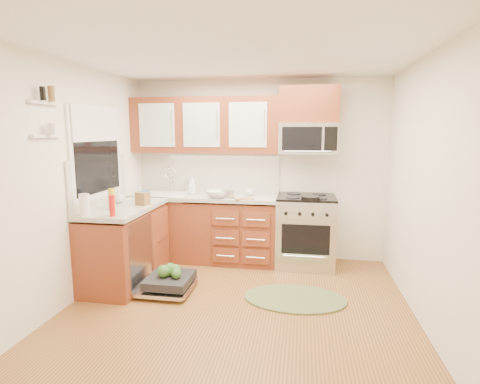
% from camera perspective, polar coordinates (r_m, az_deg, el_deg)
% --- Properties ---
extents(floor, '(3.50, 3.50, 0.00)m').
position_cam_1_polar(floor, '(3.98, -0.47, -17.51)').
color(floor, brown).
rests_on(floor, ground).
extents(ceiling, '(3.50, 3.50, 0.00)m').
position_cam_1_polar(ceiling, '(3.63, -0.53, 20.48)').
color(ceiling, white).
rests_on(ceiling, ground).
extents(wall_back, '(3.50, 0.04, 2.50)m').
position_cam_1_polar(wall_back, '(5.32, 2.80, 3.36)').
color(wall_back, silver).
rests_on(wall_back, ground).
extents(wall_front, '(3.50, 0.04, 2.50)m').
position_cam_1_polar(wall_front, '(1.94, -9.64, -7.16)').
color(wall_front, silver).
rests_on(wall_front, ground).
extents(wall_left, '(0.04, 3.50, 2.50)m').
position_cam_1_polar(wall_left, '(4.26, -24.34, 1.10)').
color(wall_left, silver).
rests_on(wall_left, ground).
extents(wall_right, '(0.04, 3.50, 2.50)m').
position_cam_1_polar(wall_right, '(3.72, 27.09, -0.18)').
color(wall_right, silver).
rests_on(wall_right, ground).
extents(base_cabinet_back, '(2.05, 0.60, 0.85)m').
position_cam_1_polar(base_cabinet_back, '(5.31, -5.49, -5.73)').
color(base_cabinet_back, maroon).
rests_on(base_cabinet_back, ground).
extents(base_cabinet_left, '(0.60, 1.25, 0.85)m').
position_cam_1_polar(base_cabinet_left, '(4.73, -17.06, -7.99)').
color(base_cabinet_left, maroon).
rests_on(base_cabinet_left, ground).
extents(countertop_back, '(2.07, 0.64, 0.05)m').
position_cam_1_polar(countertop_back, '(5.20, -5.60, -0.70)').
color(countertop_back, '#ACA69D').
rests_on(countertop_back, base_cabinet_back).
extents(countertop_left, '(0.64, 1.27, 0.05)m').
position_cam_1_polar(countertop_left, '(4.61, -17.22, -2.35)').
color(countertop_left, '#ACA69D').
rests_on(countertop_left, base_cabinet_left).
extents(backsplash_back, '(2.05, 0.02, 0.57)m').
position_cam_1_polar(backsplash_back, '(5.44, -4.84, 3.05)').
color(backsplash_back, '#B7B2A5').
rests_on(backsplash_back, ground).
extents(backsplash_left, '(0.02, 1.25, 0.57)m').
position_cam_1_polar(backsplash_left, '(4.70, -20.62, 1.52)').
color(backsplash_left, '#B7B2A5').
rests_on(backsplash_left, ground).
extents(upper_cabinets, '(2.05, 0.35, 0.75)m').
position_cam_1_polar(upper_cabinets, '(5.25, -5.38, 10.09)').
color(upper_cabinets, maroon).
rests_on(upper_cabinets, ground).
extents(cabinet_over_mw, '(0.76, 0.35, 0.47)m').
position_cam_1_polar(cabinet_over_mw, '(5.09, 10.46, 12.94)').
color(cabinet_over_mw, maroon).
rests_on(cabinet_over_mw, ground).
extents(range, '(0.76, 0.64, 0.95)m').
position_cam_1_polar(range, '(5.11, 9.94, -5.87)').
color(range, silver).
rests_on(range, ground).
extents(microwave, '(0.76, 0.38, 0.40)m').
position_cam_1_polar(microwave, '(5.05, 10.32, 8.03)').
color(microwave, silver).
rests_on(microwave, ground).
extents(sink, '(0.62, 0.50, 0.26)m').
position_cam_1_polar(sink, '(5.36, -11.07, -1.62)').
color(sink, white).
rests_on(sink, ground).
extents(dishwasher, '(0.70, 0.60, 0.20)m').
position_cam_1_polar(dishwasher, '(4.42, -11.13, -13.48)').
color(dishwasher, silver).
rests_on(dishwasher, ground).
extents(window, '(0.03, 1.05, 1.05)m').
position_cam_1_polar(window, '(4.65, -21.01, 5.63)').
color(window, white).
rests_on(window, ground).
extents(window_blind, '(0.02, 0.96, 0.40)m').
position_cam_1_polar(window_blind, '(4.63, -20.98, 9.71)').
color(window_blind, white).
rests_on(window_blind, ground).
extents(shelf_upper, '(0.04, 0.40, 0.03)m').
position_cam_1_polar(shelf_upper, '(3.94, -27.63, 11.95)').
color(shelf_upper, white).
rests_on(shelf_upper, ground).
extents(shelf_lower, '(0.04, 0.40, 0.03)m').
position_cam_1_polar(shelf_lower, '(3.93, -27.30, 7.59)').
color(shelf_lower, white).
rests_on(shelf_lower, ground).
extents(rug, '(1.20, 0.88, 0.02)m').
position_cam_1_polar(rug, '(4.24, 8.35, -15.74)').
color(rug, '#627140').
rests_on(rug, ground).
extents(skillet, '(0.24, 0.24, 0.04)m').
position_cam_1_polar(skillet, '(4.76, 10.67, -0.88)').
color(skillet, black).
rests_on(skillet, range).
extents(stock_pot, '(0.18, 0.18, 0.11)m').
position_cam_1_polar(stock_pot, '(4.92, -1.92, -0.29)').
color(stock_pot, silver).
rests_on(stock_pot, countertop_back).
extents(cutting_board, '(0.30, 0.25, 0.02)m').
position_cam_1_polar(cutting_board, '(4.86, 0.59, -0.95)').
color(cutting_board, '#9F7648').
rests_on(cutting_board, countertop_back).
extents(canister, '(0.12, 0.12, 0.16)m').
position_cam_1_polar(canister, '(5.46, -7.83, 0.87)').
color(canister, silver).
rests_on(canister, countertop_back).
extents(paper_towel_roll, '(0.14, 0.14, 0.23)m').
position_cam_1_polar(paper_towel_roll, '(4.20, -22.60, -1.81)').
color(paper_towel_roll, white).
rests_on(paper_towel_roll, countertop_left).
extents(mustard_bottle, '(0.08, 0.08, 0.23)m').
position_cam_1_polar(mustard_bottle, '(4.44, -18.95, -1.00)').
color(mustard_bottle, gold).
rests_on(mustard_bottle, countertop_left).
extents(red_bottle, '(0.06, 0.06, 0.22)m').
position_cam_1_polar(red_bottle, '(4.07, -18.92, -2.01)').
color(red_bottle, red).
rests_on(red_bottle, countertop_left).
extents(wooden_box, '(0.18, 0.15, 0.15)m').
position_cam_1_polar(wooden_box, '(4.60, -14.60, -0.98)').
color(wooden_box, brown).
rests_on(wooden_box, countertop_left).
extents(blue_carton, '(0.10, 0.06, 0.16)m').
position_cam_1_polar(blue_carton, '(4.67, -14.32, -0.78)').
color(blue_carton, blue).
rests_on(blue_carton, countertop_left).
extents(bowl_a, '(0.33, 0.33, 0.06)m').
position_cam_1_polar(bowl_a, '(4.97, -3.50, -0.46)').
color(bowl_a, '#999999').
rests_on(bowl_a, countertop_back).
extents(bowl_b, '(0.37, 0.37, 0.09)m').
position_cam_1_polar(bowl_b, '(4.95, -3.45, -0.33)').
color(bowl_b, '#999999').
rests_on(bowl_b, countertop_back).
extents(cup, '(0.14, 0.14, 0.10)m').
position_cam_1_polar(cup, '(5.10, 1.49, -0.02)').
color(cup, '#999999').
rests_on(cup, countertop_back).
extents(soap_bottle_a, '(0.10, 0.11, 0.27)m').
position_cam_1_polar(soap_bottle_a, '(5.19, -7.31, 1.05)').
color(soap_bottle_a, '#999999').
rests_on(soap_bottle_a, countertop_back).
extents(soap_bottle_b, '(0.11, 0.11, 0.19)m').
position_cam_1_polar(soap_bottle_b, '(4.85, -15.04, -0.27)').
color(soap_bottle_b, '#999999').
rests_on(soap_bottle_b, countertop_left).
extents(soap_bottle_c, '(0.15, 0.15, 0.17)m').
position_cam_1_polar(soap_bottle_c, '(4.81, -18.03, -0.61)').
color(soap_bottle_c, '#999999').
rests_on(soap_bottle_c, countertop_left).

